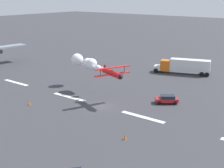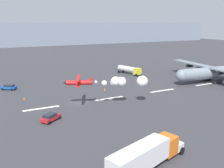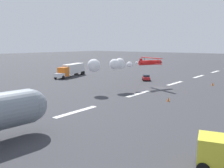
# 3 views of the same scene
# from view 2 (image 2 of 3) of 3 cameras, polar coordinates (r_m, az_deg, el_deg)

# --- Properties ---
(ground_plane) EXTENTS (440.00, 440.00, 0.00)m
(ground_plane) POSITION_cam_2_polar(r_m,az_deg,el_deg) (60.19, -7.93, -4.34)
(ground_plane) COLOR #38383D
(ground_plane) RESTS_ON ground
(runway_stripe_3) EXTENTS (8.00, 0.90, 0.01)m
(runway_stripe_3) POSITION_cam_2_polar(r_m,az_deg,el_deg) (58.21, -15.78, -5.37)
(runway_stripe_3) COLOR white
(runway_stripe_3) RESTS_ON ground
(runway_stripe_4) EXTENTS (8.00, 0.90, 0.01)m
(runway_stripe_4) POSITION_cam_2_polar(r_m,az_deg,el_deg) (63.22, -0.72, -3.31)
(runway_stripe_4) COLOR white
(runway_stripe_4) RESTS_ON ground
(runway_stripe_5) EXTENTS (8.00, 0.90, 0.01)m
(runway_stripe_5) POSITION_cam_2_polar(r_m,az_deg,el_deg) (71.89, 11.38, -1.48)
(runway_stripe_5) COLOR white
(runway_stripe_5) RESTS_ON ground
(runway_stripe_6) EXTENTS (8.00, 0.90, 0.01)m
(runway_stripe_6) POSITION_cam_2_polar(r_m,az_deg,el_deg) (83.08, 20.54, -0.05)
(runway_stripe_6) COLOR white
(runway_stripe_6) RESTS_ON ground
(mountain_ridge_distant) EXTENTS (396.00, 16.00, 18.59)m
(mountain_ridge_distant) POSITION_cam_2_polar(r_m,az_deg,el_deg) (217.73, -22.36, 10.28)
(mountain_ridge_distant) COLOR gray
(mountain_ridge_distant) RESTS_ON ground
(cargo_transport_plane) EXTENTS (24.03, 35.88, 10.97)m
(cargo_transport_plane) POSITION_cam_2_polar(r_m,az_deg,el_deg) (85.00, 21.01, 2.48)
(cargo_transport_plane) COLOR gray
(cargo_transport_plane) RESTS_ON ground
(stunt_biplane_red) EXTENTS (18.19, 9.86, 2.60)m
(stunt_biplane_red) POSITION_cam_2_polar(r_m,az_deg,el_deg) (56.76, 1.60, 0.53)
(stunt_biplane_red) COLOR red
(semi_truck_orange) EXTENTS (13.68, 6.87, 3.70)m
(semi_truck_orange) POSITION_cam_2_polar(r_m,az_deg,el_deg) (33.62, 7.87, -15.64)
(semi_truck_orange) COLOR silver
(semi_truck_orange) RESTS_ON ground
(fuel_tanker_truck) EXTENTS (5.46, 10.31, 2.90)m
(fuel_tanker_truck) POSITION_cam_2_polar(r_m,az_deg,el_deg) (92.96, 4.03, 3.29)
(fuel_tanker_truck) COLOR yellow
(fuel_tanker_truck) RESTS_ON ground
(followme_car_yellow) EXTENTS (4.34, 3.84, 1.52)m
(followme_car_yellow) POSITION_cam_2_polar(r_m,az_deg,el_deg) (50.25, -13.83, -7.34)
(followme_car_yellow) COLOR #B21E23
(followme_car_yellow) RESTS_ON ground
(airport_staff_sedan) EXTENTS (4.41, 3.94, 1.52)m
(airport_staff_sedan) POSITION_cam_2_polar(r_m,az_deg,el_deg) (77.13, -22.43, -0.61)
(airport_staff_sedan) COLOR #194CA5
(airport_staff_sedan) RESTS_ON ground
(traffic_cone_near) EXTENTS (0.44, 0.44, 0.75)m
(traffic_cone_near) POSITION_cam_2_polar(r_m,az_deg,el_deg) (65.73, -19.36, -3.11)
(traffic_cone_near) COLOR orange
(traffic_cone_near) RESTS_ON ground
(traffic_cone_far) EXTENTS (0.44, 0.44, 0.75)m
(traffic_cone_far) POSITION_cam_2_polar(r_m,az_deg,el_deg) (70.70, -1.65, -1.16)
(traffic_cone_far) COLOR orange
(traffic_cone_far) RESTS_ON ground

